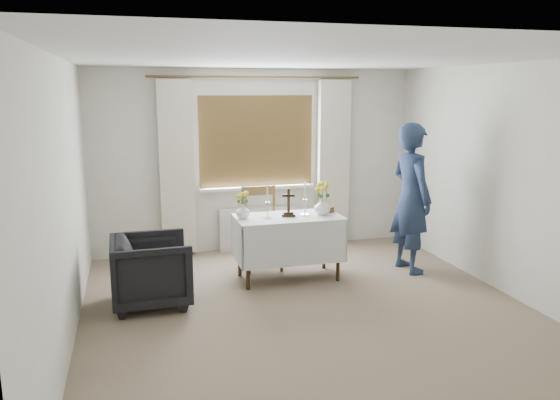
% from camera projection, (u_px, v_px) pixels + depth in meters
% --- Properties ---
extents(ground, '(5.00, 5.00, 0.00)m').
position_uv_depth(ground, '(313.00, 316.00, 5.44)').
color(ground, '#807358').
rests_on(ground, ground).
extents(altar_table, '(1.24, 0.64, 0.76)m').
position_uv_depth(altar_table, '(288.00, 248.00, 6.45)').
color(altar_table, white).
rests_on(altar_table, ground).
extents(wooden_chair, '(0.48, 0.48, 1.02)m').
position_uv_depth(wooden_chair, '(262.00, 228.00, 6.83)').
color(wooden_chair, brown).
rests_on(wooden_chair, ground).
extents(armchair, '(0.82, 0.80, 0.73)m').
position_uv_depth(armchair, '(152.00, 271.00, 5.67)').
color(armchair, black).
rests_on(armchair, ground).
extents(person, '(0.51, 0.71, 1.83)m').
position_uv_depth(person, '(411.00, 198.00, 6.66)').
color(person, navy).
rests_on(person, ground).
extents(radiator, '(1.10, 0.10, 0.60)m').
position_uv_depth(radiator, '(258.00, 228.00, 7.67)').
color(radiator, silver).
rests_on(radiator, ground).
extents(wooden_cross, '(0.17, 0.14, 0.33)m').
position_uv_depth(wooden_cross, '(289.00, 202.00, 6.35)').
color(wooden_cross, black).
rests_on(wooden_cross, altar_table).
extents(candlestick_left, '(0.14, 0.14, 0.38)m').
position_uv_depth(candlestick_left, '(267.00, 202.00, 6.26)').
color(candlestick_left, silver).
rests_on(candlestick_left, altar_table).
extents(candlestick_right, '(0.14, 0.14, 0.39)m').
position_uv_depth(candlestick_right, '(305.00, 199.00, 6.40)').
color(candlestick_right, silver).
rests_on(candlestick_right, altar_table).
extents(flower_vase_left, '(0.21, 0.21, 0.17)m').
position_uv_depth(flower_vase_left, '(243.00, 211.00, 6.26)').
color(flower_vase_left, white).
rests_on(flower_vase_left, altar_table).
extents(flower_vase_right, '(0.21, 0.21, 0.20)m').
position_uv_depth(flower_vase_right, '(322.00, 206.00, 6.43)').
color(flower_vase_right, white).
rests_on(flower_vase_right, altar_table).
extents(wicker_basket, '(0.18, 0.18, 0.07)m').
position_uv_depth(wicker_basket, '(327.00, 209.00, 6.62)').
color(wicker_basket, brown).
rests_on(wicker_basket, altar_table).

